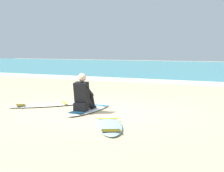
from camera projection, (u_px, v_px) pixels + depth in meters
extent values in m
plane|color=#CCB584|center=(93.00, 111.00, 8.90)|extent=(80.00, 80.00, 0.00)
cube|color=white|center=(182.00, 82.00, 16.20)|extent=(80.00, 0.90, 0.11)
ellipsoid|color=silver|center=(89.00, 110.00, 8.94)|extent=(0.62, 2.08, 0.07)
cube|color=#1E7FB7|center=(99.00, 105.00, 9.46)|extent=(0.48, 0.12, 0.01)
cube|color=#0A2C40|center=(76.00, 112.00, 8.34)|extent=(0.38, 0.26, 0.01)
cube|color=black|center=(81.00, 107.00, 8.54)|extent=(0.34, 0.29, 0.20)
cylinder|color=black|center=(81.00, 100.00, 8.73)|extent=(0.19, 0.42, 0.43)
cylinder|color=black|center=(84.00, 100.00, 8.93)|extent=(0.15, 0.27, 0.42)
cube|color=black|center=(85.00, 107.00, 9.02)|extent=(0.12, 0.23, 0.05)
cylinder|color=black|center=(88.00, 100.00, 8.66)|extent=(0.19, 0.42, 0.43)
cylinder|color=black|center=(92.00, 100.00, 8.84)|extent=(0.15, 0.27, 0.42)
cube|color=black|center=(93.00, 107.00, 8.93)|extent=(0.12, 0.23, 0.05)
cube|color=black|center=(82.00, 93.00, 8.54)|extent=(0.37, 0.33, 0.57)
sphere|color=beige|center=(82.00, 77.00, 8.52)|extent=(0.21, 0.21, 0.21)
cylinder|color=black|center=(79.00, 91.00, 8.73)|extent=(0.13, 0.40, 0.31)
cylinder|color=black|center=(89.00, 91.00, 8.62)|extent=(0.13, 0.40, 0.31)
ellipsoid|color=silver|center=(44.00, 105.00, 9.67)|extent=(1.78, 1.85, 0.07)
cube|color=gold|center=(64.00, 103.00, 9.85)|extent=(0.42, 0.40, 0.01)
cube|color=#4C400C|center=(21.00, 105.00, 9.45)|extent=(0.43, 0.42, 0.01)
ellipsoid|color=#9ED1E5|center=(109.00, 125.00, 7.10)|extent=(1.43, 1.90, 0.07)
cube|color=gold|center=(108.00, 118.00, 7.62)|extent=(0.46, 0.33, 0.01)
cube|color=#4C400C|center=(111.00, 130.00, 6.49)|extent=(0.44, 0.39, 0.01)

